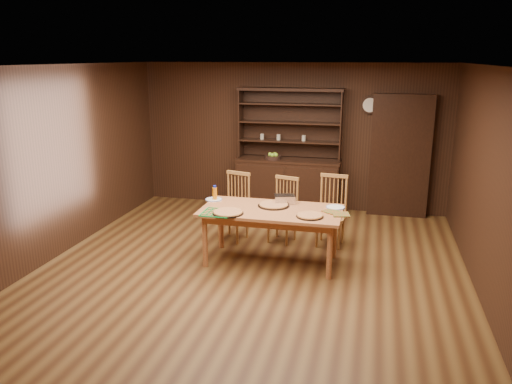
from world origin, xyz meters
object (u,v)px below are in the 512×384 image
(chair_right, at_px, (332,208))
(china_hutch, at_px, (288,178))
(chair_left, at_px, (236,204))
(chair_center, at_px, (284,207))
(juice_bottle, at_px, (215,193))
(dining_table, at_px, (271,215))

(chair_right, bearing_deg, china_hutch, 127.37)
(chair_left, bearing_deg, chair_center, 21.25)
(chair_center, xyz_separation_m, juice_bottle, (-0.87, -0.65, 0.33))
(dining_table, xyz_separation_m, juice_bottle, (-0.86, 0.23, 0.18))
(chair_left, height_order, juice_bottle, chair_left)
(china_hutch, height_order, chair_right, china_hutch)
(chair_center, xyz_separation_m, chair_right, (0.71, 0.02, 0.04))
(dining_table, bearing_deg, china_hutch, 94.66)
(china_hutch, xyz_separation_m, chair_right, (0.92, -1.51, -0.04))
(dining_table, height_order, chair_left, chair_left)
(china_hutch, relative_size, chair_center, 2.23)
(chair_right, relative_size, juice_bottle, 4.87)
(chair_left, relative_size, juice_bottle, 4.80)
(chair_center, height_order, chair_right, chair_right)
(dining_table, bearing_deg, juice_bottle, 165.07)
(dining_table, bearing_deg, chair_right, 51.23)
(juice_bottle, bearing_deg, dining_table, -14.93)
(dining_table, bearing_deg, chair_center, 89.19)
(china_hutch, distance_m, chair_left, 1.70)
(chair_left, relative_size, chair_right, 0.99)
(dining_table, distance_m, chair_left, 1.08)
(dining_table, distance_m, chair_right, 1.16)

